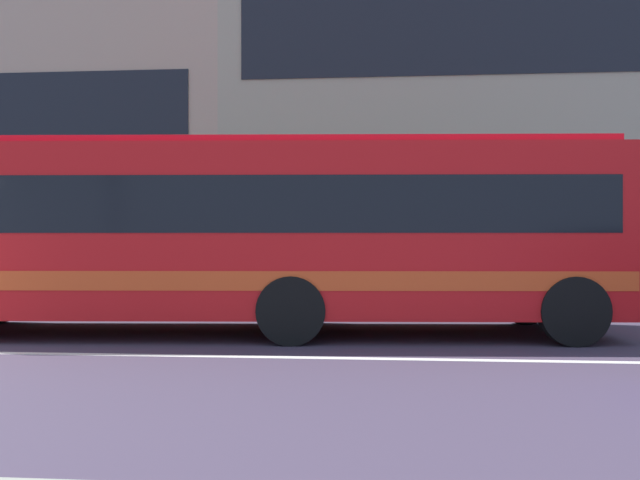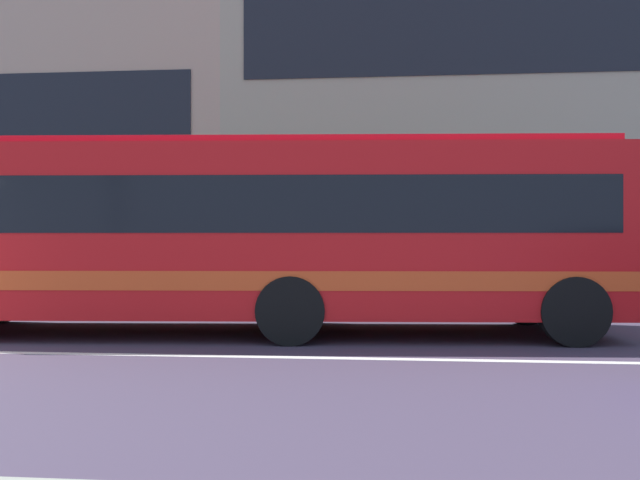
{
  "view_description": "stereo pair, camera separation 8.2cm",
  "coord_description": "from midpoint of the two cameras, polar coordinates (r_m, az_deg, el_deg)",
  "views": [
    {
      "loc": [
        7.24,
        -8.21,
        1.53
      ],
      "look_at": [
        6.4,
        2.07,
        1.52
      ],
      "focal_mm": 35.99,
      "sensor_mm": 36.0,
      "label": 1
    },
    {
      "loc": [
        7.32,
        -8.2,
        1.53
      ],
      "look_at": [
        6.4,
        2.07,
        1.52
      ],
      "focal_mm": 35.99,
      "sensor_mm": 36.0,
      "label": 2
    }
  ],
  "objects": [
    {
      "name": "apartment_block_right",
      "position": [
        25.38,
        14.99,
        11.46
      ],
      "size": [
        18.2,
        11.37,
        13.1
      ],
      "color": "#9F9880",
      "rests_on": "ground_plane"
    },
    {
      "name": "transit_bus",
      "position": [
        10.5,
        -6.32,
        0.95
      ],
      "size": [
        11.7,
        3.31,
        3.06
      ],
      "color": "red",
      "rests_on": "ground_plane"
    },
    {
      "name": "hedge_row_far",
      "position": [
        14.14,
        -9.39,
        -4.44
      ],
      "size": [
        17.05,
        1.1,
        0.84
      ],
      "primitive_type": "cube",
      "color": "#396C2A",
      "rests_on": "ground_plane"
    }
  ]
}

